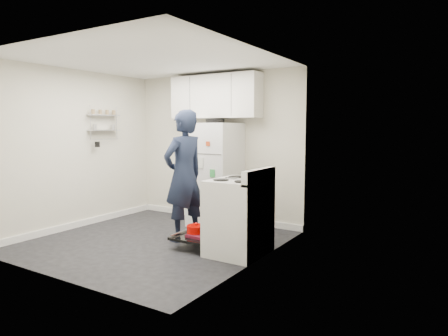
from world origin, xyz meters
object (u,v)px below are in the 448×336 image
Objects in this scene: electric_range at (238,217)px; open_oven_door at (199,233)px; refrigerator at (215,174)px; person at (184,176)px.

open_oven_door is at bearing -178.16° from electric_range.
open_oven_door is 0.40× the size of refrigerator.
open_oven_door is at bearing 77.53° from person.
person reaches higher than open_oven_door.
person is at bearing 171.18° from electric_range.
open_oven_door is at bearing -67.60° from refrigerator.
open_oven_door is 1.38m from refrigerator.
refrigerator is at bearing 133.81° from electric_range.
person reaches higher than refrigerator.
electric_range is at bearing -46.19° from refrigerator.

